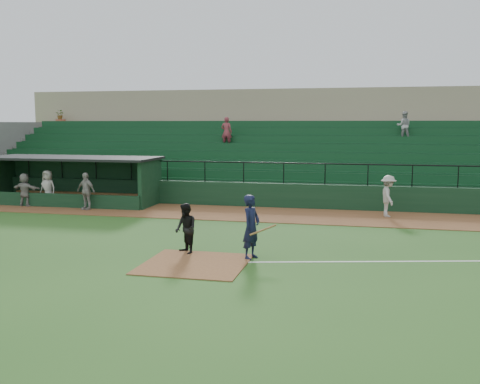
# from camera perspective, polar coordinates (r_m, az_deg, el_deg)

# --- Properties ---
(ground) EXTENTS (90.00, 90.00, 0.00)m
(ground) POSITION_cam_1_polar(r_m,az_deg,el_deg) (16.96, -3.78, -6.80)
(ground) COLOR #244E19
(ground) RESTS_ON ground
(warning_track) EXTENTS (40.00, 4.00, 0.03)m
(warning_track) POSITION_cam_1_polar(r_m,az_deg,el_deg) (24.57, 1.56, -2.34)
(warning_track) COLOR brown
(warning_track) RESTS_ON ground
(home_plate_dirt) EXTENTS (3.00, 3.00, 0.03)m
(home_plate_dirt) POSITION_cam_1_polar(r_m,az_deg,el_deg) (16.03, -4.81, -7.59)
(home_plate_dirt) COLOR brown
(home_plate_dirt) RESTS_ON ground
(foul_line) EXTENTS (17.49, 4.44, 0.01)m
(foul_line) POSITION_cam_1_polar(r_m,az_deg,el_deg) (17.75, 23.24, -6.73)
(foul_line) COLOR white
(foul_line) RESTS_ON ground
(stadium_structure) EXTENTS (38.00, 13.08, 6.40)m
(stadium_structure) POSITION_cam_1_polar(r_m,az_deg,el_deg) (32.61, 4.49, 4.07)
(stadium_structure) COLOR black
(stadium_structure) RESTS_ON ground
(dugout) EXTENTS (8.90, 3.20, 2.42)m
(dugout) POSITION_cam_1_polar(r_m,az_deg,el_deg) (29.30, -16.86, 1.51)
(dugout) COLOR black
(dugout) RESTS_ON ground
(batter_at_plate) EXTENTS (1.13, 0.83, 1.97)m
(batter_at_plate) POSITION_cam_1_polar(r_m,az_deg,el_deg) (16.44, 1.21, -3.72)
(batter_at_plate) COLOR black
(batter_at_plate) RESTS_ON ground
(umpire) EXTENTS (0.98, 0.99, 1.61)m
(umpire) POSITION_cam_1_polar(r_m,az_deg,el_deg) (17.16, -5.76, -3.89)
(umpire) COLOR black
(umpire) RESTS_ON ground
(runner) EXTENTS (0.87, 1.28, 1.83)m
(runner) POSITION_cam_1_polar(r_m,az_deg,el_deg) (24.52, 15.41, -0.41)
(runner) COLOR #ACA7A1
(runner) RESTS_ON warning_track
(dugout_player_a) EXTENTS (1.12, 0.68, 1.77)m
(dugout_player_a) POSITION_cam_1_polar(r_m,az_deg,el_deg) (26.63, -16.00, 0.09)
(dugout_player_a) COLOR #9C9792
(dugout_player_a) RESTS_ON warning_track
(dugout_player_b) EXTENTS (0.93, 0.65, 1.78)m
(dugout_player_b) POSITION_cam_1_polar(r_m,az_deg,el_deg) (28.41, -19.66, 0.40)
(dugout_player_b) COLOR #AAA59F
(dugout_player_b) RESTS_ON warning_track
(dugout_player_c) EXTENTS (1.57, 0.64, 1.65)m
(dugout_player_c) POSITION_cam_1_polar(r_m,az_deg,el_deg) (28.75, -21.82, 0.24)
(dugout_player_c) COLOR gray
(dugout_player_c) RESTS_ON warning_track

